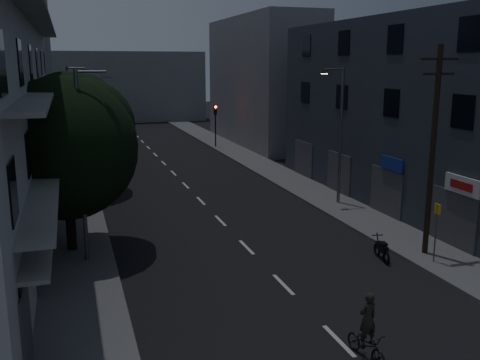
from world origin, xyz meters
TOP-DOWN VIEW (x-y plane):
  - ground at (0.00, 25.00)m, footprint 160.00×160.00m
  - sidewalk_left at (-7.50, 25.00)m, footprint 3.00×90.00m
  - sidewalk_right at (7.50, 25.00)m, footprint 3.00×90.00m
  - lane_markings at (0.00, 31.25)m, footprint 0.15×60.50m
  - building_right at (11.99, 14.00)m, footprint 6.19×28.00m
  - building_far_left at (-12.00, 48.00)m, footprint 6.00×20.00m
  - building_far_right at (12.00, 42.00)m, footprint 6.00×20.00m
  - building_far_end at (0.00, 70.00)m, footprint 24.00×8.00m
  - tree_near at (-7.66, 12.87)m, footprint 6.29×6.29m
  - tree_mid at (-7.39, 24.39)m, footprint 6.31×6.31m
  - tree_far at (-7.40, 35.62)m, footprint 5.29×5.29m
  - traffic_signal_far_right at (6.48, 40.24)m, footprint 0.28×0.37m
  - traffic_signal_far_left at (-6.32, 40.72)m, footprint 0.28×0.37m
  - street_lamp_left_near at (-7.01, 11.27)m, footprint 1.51×0.25m
  - street_lamp_right at (7.60, 16.61)m, footprint 1.51×0.25m
  - street_lamp_left_far at (-7.29, 28.62)m, footprint 1.51×0.25m
  - utility_pole at (7.20, 7.53)m, footprint 1.80×0.24m
  - bus_stop_sign at (6.87, 6.48)m, footprint 0.06×0.35m
  - motorcycle at (5.11, 7.71)m, footprint 0.55×1.67m
  - cyclist at (0.27, 0.87)m, footprint 0.83×1.69m

SIDE VIEW (x-z plane):
  - ground at x=0.00m, z-range 0.00..0.00m
  - lane_markings at x=0.00m, z-range 0.00..0.01m
  - sidewalk_left at x=-7.50m, z-range 0.00..0.15m
  - sidewalk_right at x=7.50m, z-range 0.00..0.15m
  - motorcycle at x=5.11m, z-range -0.11..0.96m
  - cyclist at x=0.27m, z-range -0.33..1.72m
  - bus_stop_sign at x=6.87m, z-range 0.63..3.15m
  - traffic_signal_far_right at x=6.48m, z-range 1.05..5.15m
  - traffic_signal_far_left at x=-6.32m, z-range 1.05..5.15m
  - tree_far at x=-7.40m, z-range 0.98..7.52m
  - street_lamp_left_near at x=-7.01m, z-range 0.60..8.60m
  - street_lamp_right at x=7.60m, z-range 0.60..8.60m
  - street_lamp_left_far at x=-7.29m, z-range 0.60..8.60m
  - utility_pole at x=7.20m, z-range 0.37..9.37m
  - building_far_end at x=0.00m, z-range 0.00..10.00m
  - tree_mid at x=-7.39m, z-range 1.12..8.88m
  - tree_near at x=-7.66m, z-range 1.13..8.89m
  - building_right at x=11.99m, z-range 0.00..11.00m
  - building_far_right at x=12.00m, z-range 0.00..13.00m
  - building_far_left at x=-12.00m, z-range 0.00..16.00m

